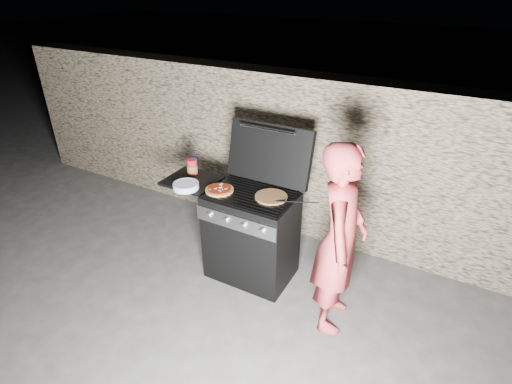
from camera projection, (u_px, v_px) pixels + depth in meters
The scene contains 10 objects.
ground at pixel (252, 272), 4.07m from camera, with size 50.00×50.00×0.00m, color #3D3A37.
stone_wall at pixel (297, 155), 4.45m from camera, with size 8.00×0.35×1.80m, color tan.
gas_grill at pixel (230, 229), 3.96m from camera, with size 1.34×0.79×0.91m, color black, non-canonical shape.
pizza_topped at pixel (219, 189), 3.69m from camera, with size 0.26×0.26×0.03m, color tan, non-canonical shape.
pizza_plain at pixel (271, 197), 3.58m from camera, with size 0.29×0.29×0.02m, color #BF8249.
sauce_jar at pixel (192, 167), 3.99m from camera, with size 0.10×0.10×0.16m, color #A91A22.
blue_carton at pixel (193, 164), 4.06m from camera, with size 0.07×0.04×0.15m, color #061EA1.
plate_stack at pixel (186, 186), 3.74m from camera, with size 0.24×0.24×0.06m, color white.
person at pixel (340, 240), 3.15m from camera, with size 0.60×0.40×1.66m, color #BE383D.
tongs at pixel (296, 202), 3.43m from camera, with size 0.01×0.01×0.41m, color black.
Camera 1 is at (1.56, -2.77, 2.67)m, focal length 28.00 mm.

